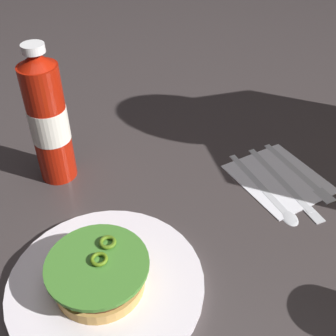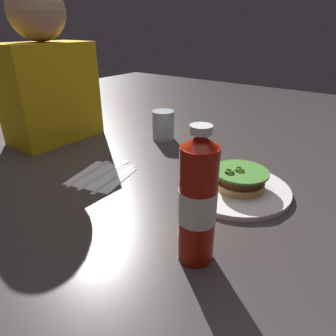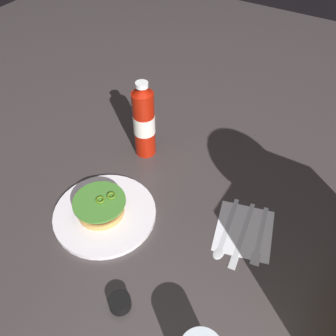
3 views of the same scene
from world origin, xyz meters
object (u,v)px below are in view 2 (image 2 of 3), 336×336
at_px(fork_utensil, 93,170).
at_px(diner_person, 47,74).
at_px(napkin, 102,176).
at_px(butter_knife, 108,171).
at_px(spoon_utensil, 121,173).
at_px(ketchup_bottle, 198,202).
at_px(water_glass, 163,125).
at_px(dinner_plate, 235,189).
at_px(condiment_cup, 208,149).
at_px(burger_sandwich, 240,179).

bearing_deg(fork_utensil, diner_person, 71.89).
bearing_deg(napkin, fork_utensil, 80.57).
bearing_deg(butter_knife, spoon_utensil, -70.28).
relative_size(napkin, fork_utensil, 0.89).
distance_m(ketchup_bottle, water_glass, 0.64).
bearing_deg(diner_person, dinner_plate, -87.40).
distance_m(butter_knife, diner_person, 0.44).
xyz_separation_m(condiment_cup, fork_utensil, (-0.32, 0.20, -0.01)).
bearing_deg(burger_sandwich, butter_knife, 109.60).
xyz_separation_m(burger_sandwich, butter_knife, (-0.12, 0.35, -0.03)).
xyz_separation_m(dinner_plate, butter_knife, (-0.12, 0.34, -0.00)).
bearing_deg(dinner_plate, ketchup_bottle, -170.03).
bearing_deg(spoon_utensil, burger_sandwich, -70.42).
relative_size(ketchup_bottle, spoon_utensil, 1.26).
bearing_deg(spoon_utensil, condiment_cup, -22.77).
bearing_deg(napkin, diner_person, 72.89).
distance_m(water_glass, butter_knife, 0.33).
bearing_deg(water_glass, napkin, -171.92).
bearing_deg(spoon_utensil, fork_utensil, 112.42).
bearing_deg(ketchup_bottle, diner_person, 72.90).
height_order(burger_sandwich, spoon_utensil, burger_sandwich).
xyz_separation_m(fork_utensil, diner_person, (0.11, 0.33, 0.23)).
bearing_deg(napkin, water_glass, 8.08).
xyz_separation_m(ketchup_bottle, condiment_cup, (0.44, 0.23, -0.10)).
bearing_deg(condiment_cup, ketchup_bottle, -152.68).
relative_size(burger_sandwich, water_glass, 1.30).
height_order(ketchup_bottle, napkin, ketchup_bottle).
bearing_deg(butter_knife, fork_utensil, 114.95).
relative_size(butter_knife, diner_person, 0.41).
xyz_separation_m(water_glass, diner_person, (-0.23, 0.32, 0.18)).
relative_size(water_glass, diner_person, 0.21).
height_order(fork_utensil, diner_person, diner_person).
distance_m(dinner_plate, condiment_cup, 0.25).
relative_size(ketchup_bottle, diner_person, 0.49).
xyz_separation_m(butter_knife, fork_utensil, (-0.02, 0.04, 0.00)).
distance_m(burger_sandwich, fork_utensil, 0.41).
xyz_separation_m(burger_sandwich, water_glass, (0.19, 0.39, 0.02)).
xyz_separation_m(napkin, spoon_utensil, (0.04, -0.04, 0.00)).
distance_m(burger_sandwich, condiment_cup, 0.26).
bearing_deg(fork_utensil, condiment_cup, -32.23).
distance_m(condiment_cup, butter_knife, 0.34).
distance_m(napkin, butter_knife, 0.03).
xyz_separation_m(burger_sandwich, spoon_utensil, (-0.11, 0.31, -0.03)).
relative_size(ketchup_bottle, condiment_cup, 5.11).
xyz_separation_m(napkin, fork_utensil, (0.01, 0.04, 0.00)).
relative_size(burger_sandwich, spoon_utensil, 0.69).
bearing_deg(dinner_plate, spoon_utensil, 109.47).
relative_size(ketchup_bottle, water_glass, 2.36).
bearing_deg(water_glass, diner_person, 125.47).
height_order(condiment_cup, butter_knife, condiment_cup).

